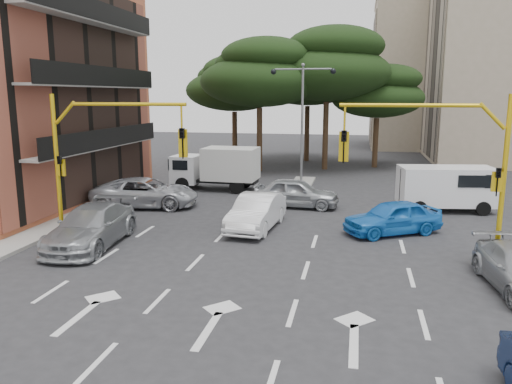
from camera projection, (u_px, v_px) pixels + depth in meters
ground at (249, 266)px, 17.64m from camera, size 120.00×120.00×0.00m
median_strip at (301, 185)px, 33.01m from camera, size 1.40×6.00×0.15m
apartment_beige_far at (446, 73)px, 55.77m from camera, size 16.20×12.15×16.70m
pine_left_near at (260, 73)px, 38.06m from camera, size 9.15×9.15×10.23m
pine_center at (328, 64)px, 38.86m from camera, size 9.98×9.98×11.16m
pine_left_far at (235, 83)px, 42.63m from camera, size 8.32×8.32×9.30m
pine_right at (379, 91)px, 40.39m from camera, size 7.49×7.49×8.37m
pine_back at (309, 76)px, 44.20m from camera, size 9.15×9.15×10.23m
signal_mast_right at (451, 155)px, 17.46m from camera, size 5.79×0.37×6.00m
signal_mast_left at (95, 147)px, 20.15m from camera, size 5.79×0.37×6.00m
street_lamp_center at (302, 103)px, 31.98m from camera, size 4.16×0.36×7.77m
car_white_hatch at (256, 212)px, 22.41m from camera, size 2.06×4.83×1.55m
car_blue_compact at (393, 217)px, 21.63m from camera, size 4.60×3.66×1.47m
car_silver_wagon at (91, 226)px, 19.94m from camera, size 2.64×5.62×1.59m
car_silver_cross_a at (145, 193)px, 26.84m from camera, size 5.96×3.41×1.56m
car_silver_cross_b at (296, 193)px, 26.80m from camera, size 4.64×2.02×1.56m
van_white at (446, 189)px, 25.85m from camera, size 4.98×2.83×2.36m
box_truck_a at (216, 169)px, 31.56m from camera, size 5.59×2.50×2.71m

